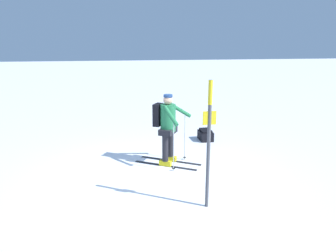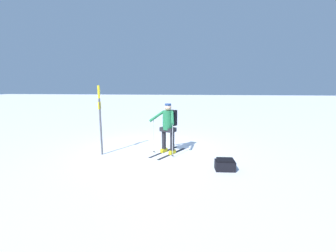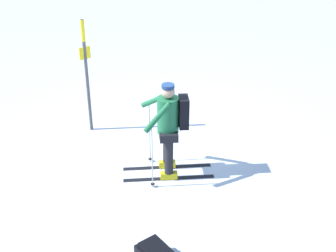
{
  "view_description": "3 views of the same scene",
  "coord_description": "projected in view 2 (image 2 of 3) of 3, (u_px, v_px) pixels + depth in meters",
  "views": [
    {
      "loc": [
        0.78,
        6.94,
        3.04
      ],
      "look_at": [
        -0.38,
        -0.66,
        0.97
      ],
      "focal_mm": 35.0,
      "sensor_mm": 36.0,
      "label": 1
    },
    {
      "loc": [
        -7.97,
        -1.38,
        2.42
      ],
      "look_at": [
        -0.38,
        -0.66,
        0.97
      ],
      "focal_mm": 24.0,
      "sensor_mm": 36.0,
      "label": 2
    },
    {
      "loc": [
        -4.43,
        -6.38,
        4.83
      ],
      "look_at": [
        -0.38,
        -0.66,
        0.97
      ],
      "focal_mm": 50.0,
      "sensor_mm": 36.0,
      "label": 3
    }
  ],
  "objects": [
    {
      "name": "trail_marker",
      "position": [
        100.0,
        114.0,
        7.51
      ],
      "size": [
        0.24,
        0.07,
        2.36
      ],
      "color": "#4C4C51",
      "rests_on": "ground_plane"
    },
    {
      "name": "dropped_backpack",
      "position": [
        225.0,
        165.0,
        6.34
      ],
      "size": [
        0.39,
        0.56,
        0.34
      ],
      "color": "black",
      "rests_on": "ground_plane"
    },
    {
      "name": "ground_plane",
      "position": [
        151.0,
        149.0,
        8.37
      ],
      "size": [
        80.0,
        80.0,
        0.0
      ],
      "primitive_type": "plane",
      "color": "white"
    },
    {
      "name": "skier",
      "position": [
        168.0,
        125.0,
        7.77
      ],
      "size": [
        1.62,
        1.26,
        1.74
      ],
      "color": "black",
      "rests_on": "ground_plane"
    }
  ]
}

